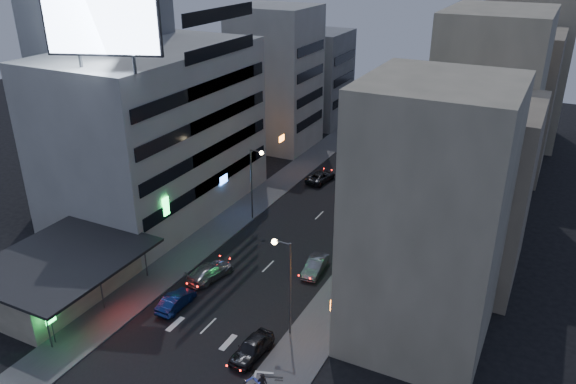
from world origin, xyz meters
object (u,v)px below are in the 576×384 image
Objects in this scene: parked_car_right_near at (252,348)px; scooter_silver_b at (274,366)px; parked_car_left at (321,177)px; road_car_silver at (210,271)px; parked_car_right_far at (386,197)px; scooter_blue at (265,380)px; person at (262,384)px; parked_car_right_mid at (315,266)px; road_car_blue at (176,301)px; scooter_black_b at (283,371)px.

scooter_silver_b is at bearing -17.53° from parked_car_right_near.
road_car_silver reaches higher than parked_car_left.
parked_car_right_near is 0.87× the size of road_car_silver.
parked_car_left is 0.89× the size of parked_car_right_far.
scooter_blue is at bearing -92.74° from parked_car_right_far.
parked_car_right_mid is at bearing -108.66° from person.
parked_car_left is 37.23m from person.
parked_car_right_far is (0.72, 29.95, 0.05)m from parked_car_right_near.
road_car_silver is 15.41m from person.
parked_car_right_far is (9.34, -2.42, 0.12)m from parked_car_left.
parked_car_right_mid reaches higher than scooter_blue.
person is 2.21m from scooter_silver_b.
road_car_blue is (-8.64, 2.34, -0.06)m from parked_car_right_near.
person reaches higher than scooter_black_b.
person is 1.07× the size of scooter_black_b.
parked_car_right_far is at bearing 92.74° from parked_car_right_near.
parked_car_right_near is 2.26× the size of scooter_blue.
scooter_black_b is at bearing 163.66° from road_car_blue.
scooter_blue is (11.03, -34.78, 0.03)m from parked_car_left.
parked_car_right_near reaches higher than scooter_blue.
road_car_silver is at bearing 72.51° from scooter_blue.
parked_car_left reaches higher than scooter_blue.
road_car_blue reaches higher than scooter_black_b.
person is at bearing -45.76° from parked_car_right_near.
parked_car_right_near is 11.36m from road_car_silver.
parked_car_right_mid is 0.77× the size of parked_car_right_far.
parked_car_right_near is at bearing -97.10° from parked_car_right_far.
parked_car_left is at bearing -90.42° from road_car_blue.
scooter_silver_b reaches higher than scooter_black_b.
scooter_silver_b is at bearing 163.04° from road_car_blue.
scooter_black_b is (0.52, 2.09, -0.38)m from person.
road_car_blue is 2.43× the size of scooter_black_b.
parked_car_right_near is 1.06× the size of road_car_blue.
road_car_silver is at bearing 33.47° from scooter_silver_b.
parked_car_left is 9.64m from parked_car_right_far.
parked_car_right_near reaches higher than scooter_black_b.
road_car_silver is at bearing 34.89° from scooter_black_b.
parked_car_right_near reaches higher than parked_car_left.
parked_car_left is at bearing -102.35° from person.
parked_car_right_mid is 17.43m from parked_car_right_far.
parked_car_right_mid is 2.50× the size of scooter_black_b.
scooter_black_b is (3.15, -1.04, -0.10)m from parked_car_right_near.
parked_car_right_mid is 2.20× the size of scooter_blue.
road_car_silver is (0.01, 5.06, 0.05)m from road_car_blue.
parked_car_left is at bearing -78.85° from road_car_silver.
road_car_blue is at bearing 101.02° from road_car_silver.
parked_car_right_near is at bearing 49.00° from scooter_silver_b.
parked_car_right_far reaches higher than road_car_blue.
scooter_blue is (11.05, -4.75, 0.03)m from road_car_blue.
parked_car_left reaches higher than scooter_black_b.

